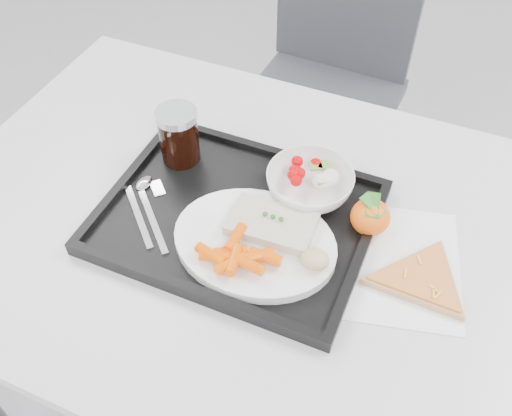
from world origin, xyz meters
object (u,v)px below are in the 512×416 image
tangerine (370,217)px  table (268,251)px  pizza_slice (421,279)px  chair (330,65)px  dinner_plate (255,242)px  tray (237,218)px  cola_glass (179,135)px  salad_bowl (310,184)px

tangerine → table: bearing=-159.1°
table → pizza_slice: 0.27m
table → tangerine: bearing=20.9°
table → chair: chair is taller
dinner_plate → tangerine: bearing=36.4°
tray → table: bearing=9.3°
table → chair: size_ratio=1.29×
cola_glass → table: bearing=-21.3°
tray → salad_bowl: 0.14m
tray → dinner_plate: bearing=-41.8°
dinner_plate → salad_bowl: size_ratio=1.78×
cola_glass → pizza_slice: size_ratio=0.42×
table → cola_glass: size_ratio=11.11×
dinner_plate → chair: bearing=98.8°
dinner_plate → salad_bowl: salad_bowl is taller
pizza_slice → chair: bearing=115.9°
tangerine → pizza_slice: size_ratio=0.31×
cola_glass → tangerine: size_ratio=1.36×
cola_glass → tangerine: bearing=-3.4°
salad_bowl → dinner_plate: bearing=-105.6°
tray → salad_bowl: (0.09, 0.10, 0.03)m
table → tray: tray is taller
pizza_slice → dinner_plate: bearing=-170.3°
tangerine → pizza_slice: bearing=-34.1°
salad_bowl → cola_glass: size_ratio=1.41×
chair → salad_bowl: bearing=-76.3°
tray → pizza_slice: (0.32, -0.00, 0.00)m
dinner_plate → pizza_slice: (0.26, 0.05, -0.01)m
tray → tangerine: tangerine is taller
table → tangerine: size_ratio=15.07×
tray → cola_glass: (-0.16, 0.09, 0.06)m
salad_bowl → pizza_slice: size_ratio=0.59×
cola_glass → salad_bowl: bearing=1.8°
table → tangerine: tangerine is taller
dinner_plate → pizza_slice: size_ratio=1.04×
chair → salad_bowl: 0.78m
chair → cola_glass: bearing=-96.0°
chair → salad_bowl: (0.17, -0.72, 0.25)m
cola_glass → pizza_slice: bearing=-11.2°
salad_bowl → tangerine: 0.12m
tangerine → chair: bearing=111.3°
tray → tangerine: 0.22m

